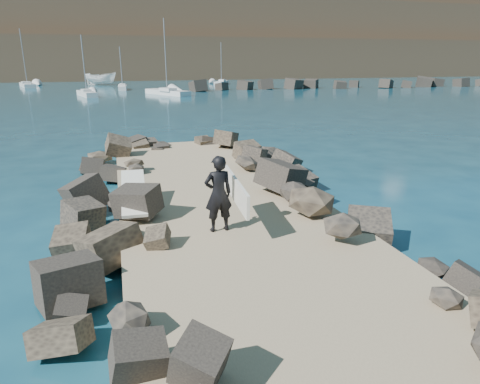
% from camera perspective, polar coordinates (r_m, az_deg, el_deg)
% --- Properties ---
extents(ground, '(800.00, 800.00, 0.00)m').
position_cam_1_polar(ground, '(12.21, -1.30, -5.38)').
color(ground, '#0F384C').
rests_on(ground, ground).
extents(jetty, '(6.00, 26.00, 0.60)m').
position_cam_1_polar(jetty, '(10.34, 1.54, -7.96)').
color(jetty, '#8C7759').
rests_on(jetty, ground).
extents(riprap_left, '(2.60, 22.00, 1.00)m').
position_cam_1_polar(riprap_left, '(10.31, -15.03, -7.44)').
color(riprap_left, black).
rests_on(riprap_left, ground).
extents(riprap_right, '(2.60, 22.00, 1.00)m').
position_cam_1_polar(riprap_right, '(11.80, 14.40, -4.18)').
color(riprap_right, black).
rests_on(riprap_right, ground).
extents(breakwater_secondary, '(52.00, 4.00, 1.20)m').
position_cam_1_polar(breakwater_secondary, '(76.11, 14.27, 13.71)').
color(breakwater_secondary, black).
rests_on(breakwater_secondary, ground).
extents(headland, '(360.00, 140.00, 32.00)m').
position_cam_1_polar(headland, '(171.76, -12.48, 20.71)').
color(headland, '#2D4919').
rests_on(headland, ground).
extents(surfboard_resting, '(0.73, 2.63, 0.09)m').
position_cam_1_polar(surfboard_resting, '(12.35, -13.97, -0.50)').
color(surfboard_resting, white).
rests_on(surfboard_resting, riprap_left).
extents(boat_imported, '(6.41, 4.10, 2.32)m').
position_cam_1_polar(boat_imported, '(87.18, -18.09, 14.17)').
color(boat_imported, white).
rests_on(boat_imported, ground).
extents(surfer_with_board, '(0.89, 2.38, 1.92)m').
position_cam_1_polar(surfer_with_board, '(10.48, -2.57, -0.18)').
color(surfer_with_board, black).
rests_on(surfer_with_board, jetty).
extents(sailboat_a, '(2.99, 6.55, 7.79)m').
position_cam_1_polar(sailboat_a, '(61.17, -19.75, 12.24)').
color(sailboat_a, silver).
rests_on(sailboat_a, ground).
extents(sailboat_d, '(4.20, 6.41, 7.86)m').
position_cam_1_polar(sailboat_d, '(85.28, -2.48, 14.37)').
color(sailboat_d, silver).
rests_on(sailboat_d, ground).
extents(sailboat_c, '(5.59, 8.28, 9.99)m').
position_cam_1_polar(sailboat_c, '(61.14, -9.68, 12.99)').
color(sailboat_c, silver).
rests_on(sailboat_c, ground).
extents(sailboat_b, '(1.46, 5.46, 6.70)m').
position_cam_1_polar(sailboat_b, '(72.56, -15.38, 13.28)').
color(sailboat_b, silver).
rests_on(sailboat_b, ground).
extents(sailboat_e, '(3.96, 8.44, 9.83)m').
position_cam_1_polar(sailboat_e, '(85.87, -26.50, 12.66)').
color(sailboat_e, silver).
rests_on(sailboat_e, ground).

